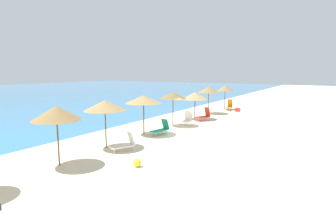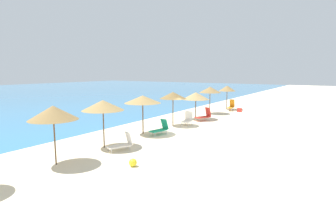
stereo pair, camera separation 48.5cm
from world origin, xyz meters
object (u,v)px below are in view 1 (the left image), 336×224
at_px(beach_umbrella_5, 195,96).
at_px(beach_umbrella_2, 105,105).
at_px(cooler_box, 238,110).
at_px(beach_umbrella_4, 173,95).
at_px(lounge_chair_4, 204,115).
at_px(lounge_chair_1, 125,144).
at_px(beach_umbrella_1, 56,113).
at_px(beach_umbrella_7, 225,88).
at_px(lounge_chair_0, 188,119).
at_px(lounge_chair_3, 229,106).
at_px(lounge_chair_2, 161,128).
at_px(beach_umbrella_6, 209,90).
at_px(beach_ball, 137,163).
at_px(beach_umbrella_3, 144,99).

bearing_deg(beach_umbrella_5, beach_umbrella_2, 179.34).
bearing_deg(cooler_box, beach_umbrella_4, 168.82).
xyz_separation_m(beach_umbrella_5, lounge_chair_4, (-0.31, -1.07, -1.75)).
bearing_deg(beach_umbrella_4, lounge_chair_1, -170.07).
bearing_deg(beach_umbrella_1, beach_umbrella_5, 0.51).
bearing_deg(beach_umbrella_1, lounge_chair_4, -3.52).
xyz_separation_m(beach_umbrella_4, beach_umbrella_5, (3.90, -0.16, -0.33)).
xyz_separation_m(beach_umbrella_4, beach_umbrella_7, (12.03, -0.19, -0.05)).
height_order(lounge_chair_0, lounge_chair_3, lounge_chair_3).
relative_size(beach_umbrella_7, lounge_chair_3, 1.68).
height_order(lounge_chair_0, lounge_chair_2, lounge_chair_0).
xyz_separation_m(beach_umbrella_4, beach_umbrella_6, (7.94, 0.19, 0.01)).
bearing_deg(lounge_chair_0, beach_umbrella_7, -97.52).
xyz_separation_m(beach_umbrella_6, lounge_chair_0, (-6.94, -1.05, -2.10)).
distance_m(beach_ball, cooler_box, 20.74).
bearing_deg(lounge_chair_1, beach_umbrella_6, -61.30).
bearing_deg(beach_umbrella_2, lounge_chair_3, -2.45).
xyz_separation_m(beach_umbrella_3, lounge_chair_1, (-4.07, -1.59, -2.16)).
height_order(beach_umbrella_2, lounge_chair_3, beach_umbrella_2).
height_order(lounge_chair_1, lounge_chair_4, lounge_chair_4).
height_order(lounge_chair_4, cooler_box, lounge_chair_4).
relative_size(beach_umbrella_2, beach_umbrella_7, 1.01).
relative_size(beach_umbrella_3, beach_umbrella_6, 0.98).
xyz_separation_m(lounge_chair_1, beach_ball, (-1.84, -2.31, -0.21)).
distance_m(beach_umbrella_5, lounge_chair_0, 3.46).
height_order(lounge_chair_0, cooler_box, lounge_chair_0).
relative_size(beach_umbrella_4, lounge_chair_2, 1.82).
bearing_deg(lounge_chair_0, cooler_box, -108.43).
relative_size(beach_umbrella_6, cooler_box, 5.20).
height_order(beach_umbrella_1, cooler_box, beach_umbrella_1).
bearing_deg(lounge_chair_3, lounge_chair_0, 82.62).
relative_size(lounge_chair_1, lounge_chair_2, 0.98).
distance_m(beach_umbrella_7, cooler_box, 3.24).
xyz_separation_m(beach_umbrella_7, beach_ball, (-21.81, -3.51, -2.34)).
bearing_deg(beach_umbrella_2, lounge_chair_4, -5.95).
height_order(lounge_chair_1, beach_ball, lounge_chair_1).
distance_m(beach_umbrella_7, lounge_chair_4, 8.74).
distance_m(beach_umbrella_3, cooler_box, 15.15).
xyz_separation_m(beach_umbrella_6, lounge_chair_1, (-15.89, -1.58, -2.19)).
distance_m(beach_umbrella_3, lounge_chair_1, 4.87).
relative_size(beach_umbrella_1, lounge_chair_1, 1.90).
distance_m(lounge_chair_2, lounge_chair_4, 6.87).
height_order(beach_umbrella_4, lounge_chair_2, beach_umbrella_4).
bearing_deg(beach_umbrella_3, lounge_chair_1, -158.62).
bearing_deg(cooler_box, lounge_chair_0, 172.58).
distance_m(beach_umbrella_2, beach_umbrella_5, 11.95).
bearing_deg(beach_ball, lounge_chair_3, 7.53).
relative_size(beach_umbrella_1, beach_ball, 7.47).
bearing_deg(lounge_chair_0, beach_ball, 93.72).
bearing_deg(beach_umbrella_6, beach_umbrella_2, -179.27).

